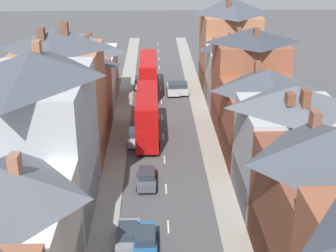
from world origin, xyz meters
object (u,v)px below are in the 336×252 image
at_px(double_decker_bus_mid_street, 147,115).
at_px(car_near_blue, 145,241).
at_px(car_near_silver, 128,236).
at_px(car_parked_right_b, 136,136).
at_px(car_parked_left_b, 182,88).
at_px(car_far_grey, 140,82).
at_px(car_mid_white, 149,60).
at_px(double_decker_bus_lead, 148,74).
at_px(car_mid_black, 173,88).
at_px(car_parked_right_a, 147,177).

height_order(double_decker_bus_mid_street, car_near_blue, double_decker_bus_mid_street).
height_order(car_near_silver, car_parked_right_b, car_near_silver).
distance_m(car_parked_left_b, car_far_grey, 6.91).
xyz_separation_m(car_parked_left_b, car_mid_white, (-4.90, 16.05, -0.00)).
bearing_deg(car_parked_right_b, car_parked_left_b, 70.32).
relative_size(double_decker_bus_lead, car_mid_black, 2.49).
bearing_deg(car_near_silver, car_far_grey, 90.00).
distance_m(double_decker_bus_mid_street, car_parked_right_b, 2.78).
xyz_separation_m(double_decker_bus_mid_street, car_far_grey, (-1.29, 18.97, -1.98)).
xyz_separation_m(car_near_blue, car_near_silver, (-1.30, 0.68, -0.02)).
bearing_deg(car_near_blue, car_near_silver, 152.46).
relative_size(double_decker_bus_lead, car_near_silver, 2.75).
bearing_deg(car_parked_right_a, car_near_blue, -90.00).
xyz_separation_m(car_parked_right_a, car_parked_right_b, (-1.30, 9.54, -0.00)).
bearing_deg(car_near_blue, car_mid_white, 90.00).
height_order(car_parked_left_b, car_far_grey, car_far_grey).
bearing_deg(car_mid_black, car_parked_right_a, -97.73).
bearing_deg(car_near_silver, car_parked_left_b, 80.21).
height_order(double_decker_bus_lead, car_near_blue, double_decker_bus_lead).
bearing_deg(car_near_silver, double_decker_bus_lead, 87.96).
distance_m(car_mid_black, car_mid_white, 16.81).
bearing_deg(car_parked_right_b, car_mid_white, 87.77).
distance_m(double_decker_bus_lead, car_parked_right_a, 27.20).
distance_m(double_decker_bus_mid_street, car_near_silver, 20.16).
relative_size(double_decker_bus_mid_street, car_near_silver, 2.75).
relative_size(car_mid_black, car_parked_right_b, 0.99).
xyz_separation_m(double_decker_bus_lead, car_near_silver, (-1.29, -36.18, -1.98)).
bearing_deg(double_decker_bus_mid_street, car_mid_white, 89.98).
height_order(car_near_blue, car_near_silver, car_near_blue).
xyz_separation_m(double_decker_bus_lead, car_mid_white, (0.01, 15.81, -1.99)).
distance_m(car_near_silver, car_parked_right_b, 18.60).
relative_size(double_decker_bus_mid_street, car_parked_right_a, 2.61).
xyz_separation_m(car_parked_right_a, car_mid_black, (3.60, 26.52, 0.04)).
height_order(car_near_silver, car_parked_left_b, car_near_silver).
bearing_deg(car_near_silver, car_parked_right_b, 90.00).
bearing_deg(double_decker_bus_lead, car_parked_right_a, -89.98).
distance_m(car_near_silver, car_mid_white, 52.00).
distance_m(double_decker_bus_mid_street, car_parked_right_a, 11.15).
xyz_separation_m(car_near_silver, car_mid_white, (1.30, 51.99, -0.01)).
height_order(double_decker_bus_lead, car_mid_white, double_decker_bus_lead).
bearing_deg(car_near_silver, car_parked_right_a, 81.83).
bearing_deg(car_near_blue, car_parked_right_b, 93.86).
relative_size(double_decker_bus_mid_street, car_parked_right_b, 2.46).
distance_m(double_decker_bus_lead, car_parked_left_b, 5.30).
bearing_deg(car_parked_left_b, car_near_silver, -99.79).
distance_m(car_parked_left_b, car_parked_right_b, 18.41).
xyz_separation_m(car_parked_right_a, car_mid_white, (0.00, 42.94, 0.00)).
bearing_deg(double_decker_bus_mid_street, car_near_blue, -89.97).
height_order(car_near_blue, car_far_grey, car_near_blue).
distance_m(car_near_blue, car_far_grey, 39.69).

